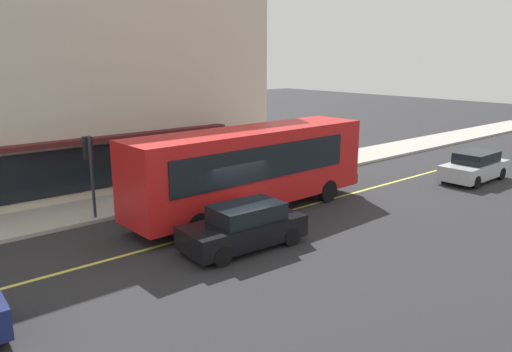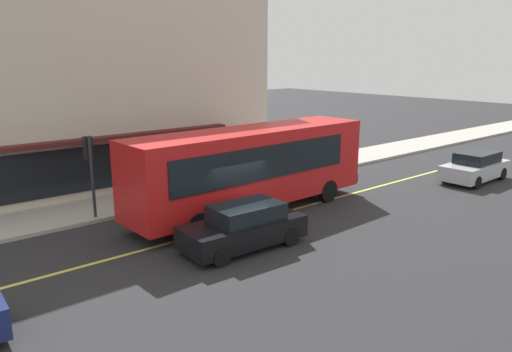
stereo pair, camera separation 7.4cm
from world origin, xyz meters
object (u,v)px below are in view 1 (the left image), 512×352
car_black (244,227)px  car_silver (474,167)px  bus (252,165)px  traffic_light (89,158)px  pedestrian_by_curb (217,158)px

car_black → car_silver: bearing=-1.9°
car_silver → bus: bearing=164.5°
traffic_light → car_black: (2.77, -6.14, -1.79)m
bus → car_silver: 12.78m
traffic_light → pedestrian_by_curb: size_ratio=1.76×
car_silver → pedestrian_by_curb: pedestrian_by_curb is taller
car_silver → pedestrian_by_curb: bearing=141.2°
traffic_light → car_black: bearing=-65.7°
car_silver → pedestrian_by_curb: size_ratio=2.38×
traffic_light → pedestrian_by_curb: traffic_light is taller
bus → car_black: (-2.74, -2.89, -1.24)m
bus → car_silver: bus is taller
car_silver → traffic_light: bearing=159.5°
bus → car_black: 4.18m
car_black → pedestrian_by_curb: 9.13m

